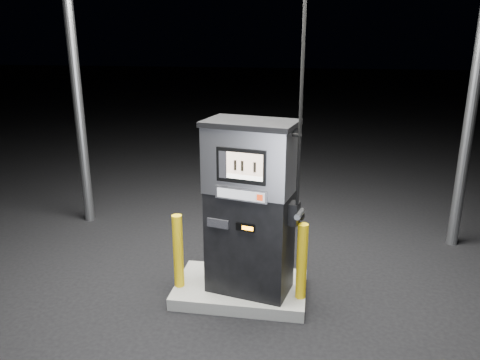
# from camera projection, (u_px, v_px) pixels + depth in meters

# --- Properties ---
(ground) EXTENTS (80.00, 80.00, 0.00)m
(ground) POSITION_uv_depth(u_px,v_px,m) (241.00, 294.00, 5.85)
(ground) COLOR black
(ground) RESTS_ON ground
(pump_island) EXTENTS (1.60, 1.00, 0.15)m
(pump_island) POSITION_uv_depth(u_px,v_px,m) (241.00, 289.00, 5.82)
(pump_island) COLOR slate
(pump_island) RESTS_ON ground
(fuel_dispenser) EXTENTS (1.19, 0.81, 4.27)m
(fuel_dispenser) POSITION_uv_depth(u_px,v_px,m) (250.00, 207.00, 5.39)
(fuel_dispenser) COLOR black
(fuel_dispenser) RESTS_ON pump_island
(bollard_left) EXTENTS (0.15, 0.15, 0.93)m
(bollard_left) POSITION_uv_depth(u_px,v_px,m) (178.00, 251.00, 5.63)
(bollard_left) COLOR #E1B50C
(bollard_left) RESTS_ON pump_island
(bollard_right) EXTENTS (0.14, 0.14, 0.93)m
(bollard_right) POSITION_uv_depth(u_px,v_px,m) (302.00, 261.00, 5.37)
(bollard_right) COLOR #E1B50C
(bollard_right) RESTS_ON pump_island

